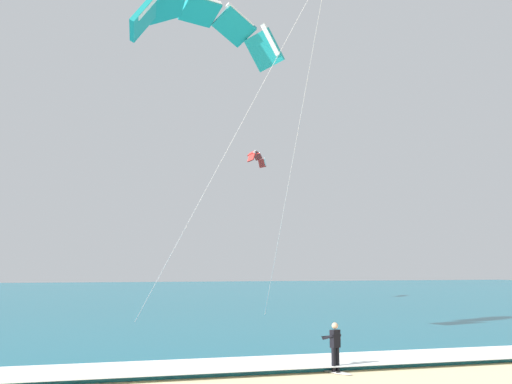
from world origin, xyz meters
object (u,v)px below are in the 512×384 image
(surfboard, at_px, (336,372))
(kite_primary, at_px, (204,22))
(kite_distant, at_px, (256,157))
(kitesurfer, at_px, (335,345))

(surfboard, bearing_deg, kite_primary, 109.41)
(surfboard, bearing_deg, kite_distant, 78.71)
(kite_distant, bearing_deg, surfboard, -101.29)
(kitesurfer, xyz_separation_m, kite_primary, (-3.13, 8.90, 15.10))
(kitesurfer, distance_m, kite_distant, 42.46)
(surfboard, height_order, kite_primary, kite_primary)
(surfboard, relative_size, kite_distant, 0.39)
(kitesurfer, bearing_deg, kite_primary, 109.40)
(kitesurfer, bearing_deg, kite_distant, 78.69)
(surfboard, distance_m, kite_primary, 18.60)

